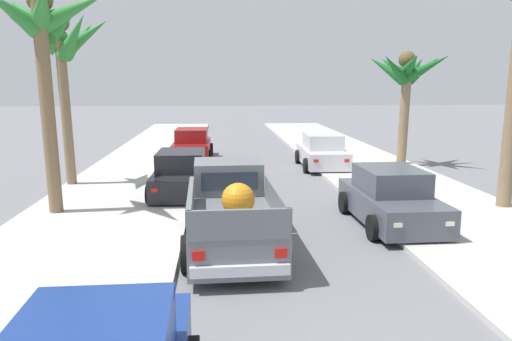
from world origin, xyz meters
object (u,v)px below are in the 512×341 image
at_px(car_left_mid, 391,199).
at_px(car_right_mid, 322,152).
at_px(car_right_near, 182,175).
at_px(palm_tree_left_back, 62,45).
at_px(car_left_far, 192,145).
at_px(pickup_truck, 231,212).
at_px(palm_tree_left_fore, 407,74).
at_px(palm_tree_right_mid, 45,33).

distance_m(car_left_mid, car_right_mid, 9.14).
height_order(car_right_near, palm_tree_left_back, palm_tree_left_back).
xyz_separation_m(car_right_near, car_left_far, (-0.06, 8.24, 0.00)).
bearing_deg(car_left_far, pickup_truck, -83.32).
distance_m(car_right_mid, car_left_far, 6.70).
xyz_separation_m(car_right_near, palm_tree_left_fore, (9.69, 5.32, 3.45)).
height_order(palm_tree_right_mid, palm_tree_left_back, palm_tree_right_mid).
bearing_deg(car_right_mid, palm_tree_left_back, -160.13).
distance_m(pickup_truck, car_right_mid, 11.43).
bearing_deg(car_right_near, palm_tree_right_mid, -142.26).
xyz_separation_m(car_right_near, car_right_mid, (5.90, 5.18, 0.00)).
height_order(pickup_truck, car_right_mid, pickup_truck).
height_order(car_right_near, palm_tree_right_mid, palm_tree_right_mid).
height_order(car_right_mid, palm_tree_left_back, palm_tree_left_back).
xyz_separation_m(car_right_near, palm_tree_left_back, (-4.11, 1.56, 4.37)).
bearing_deg(car_right_mid, pickup_truck, -112.44).
relative_size(car_left_mid, palm_tree_right_mid, 0.68).
height_order(car_left_far, palm_tree_right_mid, palm_tree_right_mid).
bearing_deg(pickup_truck, palm_tree_left_back, 129.11).
xyz_separation_m(pickup_truck, palm_tree_left_fore, (8.15, 10.71, 3.37)).
height_order(car_left_mid, palm_tree_left_fore, palm_tree_left_fore).
relative_size(car_right_near, car_left_mid, 1.00).
bearing_deg(pickup_truck, car_right_mid, 67.56).
relative_size(car_right_near, palm_tree_left_back, 0.69).
xyz_separation_m(car_left_mid, car_left_far, (-5.92, 12.21, 0.00)).
height_order(car_left_mid, palm_tree_left_back, palm_tree_left_back).
xyz_separation_m(car_right_near, palm_tree_right_mid, (-3.33, -2.58, 4.38)).
bearing_deg(palm_tree_left_back, palm_tree_right_mid, -79.30).
bearing_deg(pickup_truck, palm_tree_right_mid, 149.99).
height_order(car_left_mid, car_right_mid, same).
xyz_separation_m(car_left_mid, palm_tree_left_fore, (3.83, 9.29, 3.45)).
height_order(pickup_truck, car_left_mid, pickup_truck).
bearing_deg(palm_tree_right_mid, car_right_mid, 40.04).
height_order(palm_tree_left_fore, palm_tree_left_back, palm_tree_left_back).
distance_m(car_right_near, palm_tree_right_mid, 6.07).
relative_size(pickup_truck, palm_tree_left_fore, 1.02).
height_order(pickup_truck, palm_tree_right_mid, palm_tree_right_mid).
bearing_deg(car_left_mid, palm_tree_left_back, 151.00).
height_order(palm_tree_left_fore, palm_tree_right_mid, palm_tree_right_mid).
relative_size(pickup_truck, car_right_mid, 1.23).
distance_m(car_left_mid, palm_tree_left_fore, 10.62).
xyz_separation_m(car_right_mid, palm_tree_left_back, (-10.01, -3.62, 4.37)).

